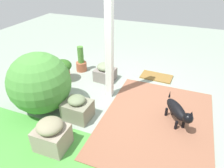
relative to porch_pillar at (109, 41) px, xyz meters
The scene contains 11 objects.
ground_plane 1.19m from the porch_pillar, 154.76° to the left, with size 12.00×12.00×0.00m, color gray.
brick_path 1.61m from the porch_pillar, 155.91° to the left, with size 1.80×2.40×0.02m, color #8E5A42.
porch_pillar is the anchor object (origin of this frame).
stone_planter_nearest 1.15m from the porch_pillar, 59.11° to the right, with size 0.46×0.44×0.41m.
stone_planter_mid 1.30m from the porch_pillar, 73.33° to the left, with size 0.47×0.41×0.44m.
stone_planter_far 1.82m from the porch_pillar, 80.20° to the left, with size 0.46×0.41×0.49m.
round_shrub 1.41m from the porch_pillar, 40.78° to the left, with size 1.08×1.08×1.08m, color #498B3A.
terracotta_pot_broad 1.49m from the porch_pillar, ahead, with size 0.42×0.42×0.50m.
terracotta_pot_tall 1.60m from the porch_pillar, 35.84° to the right, with size 0.26×0.26×0.62m.
dog 1.66m from the porch_pillar, 163.55° to the left, with size 0.50×0.63×0.47m.
doormat 1.74m from the porch_pillar, 124.56° to the right, with size 0.71×0.40×0.03m, color olive.
Camera 1 is at (-1.03, 3.08, 2.36)m, focal length 32.85 mm.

